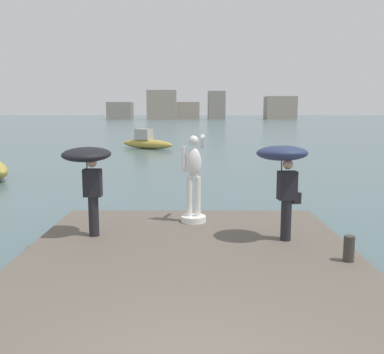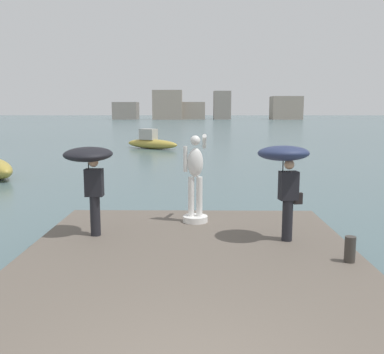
# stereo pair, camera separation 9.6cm
# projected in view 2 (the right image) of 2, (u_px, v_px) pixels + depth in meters

# --- Properties ---
(ground_plane) EXTENTS (400.00, 400.00, 0.00)m
(ground_plane) POSITION_uv_depth(u_px,v_px,m) (196.00, 141.00, 43.84)
(ground_plane) COLOR #4C666B
(pier) EXTENTS (6.53, 10.79, 0.40)m
(pier) POSITION_uv_depth(u_px,v_px,m) (189.00, 304.00, 6.65)
(pier) COLOR #60564C
(pier) RESTS_ON ground
(statue_white_figure) EXTENTS (0.61, 0.87, 2.16)m
(statue_white_figure) POSITION_uv_depth(u_px,v_px,m) (195.00, 184.00, 10.62)
(statue_white_figure) COLOR white
(statue_white_figure) RESTS_ON pier
(onlooker_left) EXTENTS (1.08, 1.10, 1.97)m
(onlooker_left) POSITION_uv_depth(u_px,v_px,m) (90.00, 164.00, 9.38)
(onlooker_left) COLOR black
(onlooker_left) RESTS_ON pier
(onlooker_right) EXTENTS (1.20, 1.21, 2.03)m
(onlooker_right) POSITION_uv_depth(u_px,v_px,m) (285.00, 164.00, 8.98)
(onlooker_right) COLOR black
(onlooker_right) RESTS_ON pier
(mooring_bollard) EXTENTS (0.20, 0.20, 0.48)m
(mooring_bollard) POSITION_uv_depth(u_px,v_px,m) (350.00, 249.00, 7.88)
(mooring_bollard) COLOR #38332D
(mooring_bollard) RESTS_ON pier
(boat_rightward) EXTENTS (4.72, 3.47, 1.60)m
(boat_rightward) POSITION_uv_depth(u_px,v_px,m) (151.00, 142.00, 35.17)
(boat_rightward) COLOR #B2993D
(boat_rightward) RESTS_ON ground
(distant_skyline) EXTENTS (60.81, 9.86, 9.23)m
(distant_skyline) POSITION_uv_depth(u_px,v_px,m) (208.00, 108.00, 140.99)
(distant_skyline) COLOR gray
(distant_skyline) RESTS_ON ground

